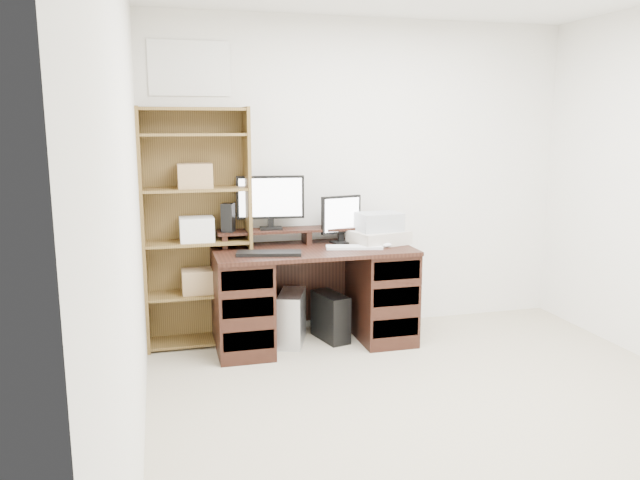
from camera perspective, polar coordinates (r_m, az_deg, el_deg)
name	(u,v)px	position (r m, az deg, el deg)	size (l,w,h in m)	color
room	(484,208)	(3.31, 14.78, 2.80)	(3.54, 4.04, 2.54)	#B6AA8F
desk	(313,294)	(4.81, -0.64, -4.95)	(1.50, 0.70, 0.75)	black
riser_shelf	(307,231)	(4.91, -1.24, 0.80)	(1.40, 0.22, 0.12)	black
monitor_wide	(270,199)	(4.84, -4.56, 3.72)	(0.52, 0.15, 0.41)	black
monitor_small	(341,217)	(4.89, 1.94, 2.08)	(0.34, 0.16, 0.37)	black
speaker	(228,218)	(4.76, -8.41, 2.03)	(0.09, 0.09, 0.22)	black
keyboard_black	(269,253)	(4.48, -4.69, -1.22)	(0.46, 0.15, 0.03)	black
keyboard_white	(354,247)	(4.71, 3.14, -0.66)	(0.42, 0.13, 0.02)	silver
mouse	(386,245)	(4.77, 6.03, -0.46)	(0.09, 0.06, 0.04)	silver
printer	(379,237)	(4.90, 5.40, 0.25)	(0.42, 0.31, 0.10)	#BFB5A6
basket	(379,222)	(4.88, 5.43, 1.68)	(0.33, 0.24, 0.14)	#A7ADB2
tower_silver	(292,318)	(4.86, -2.60, -7.11)	(0.18, 0.40, 0.40)	#B7BABE
tower_black	(330,317)	(4.93, 0.96, -7.02)	(0.25, 0.40, 0.37)	black
bookshelf	(196,226)	(4.78, -11.23, 1.24)	(0.80, 0.30, 1.80)	brown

